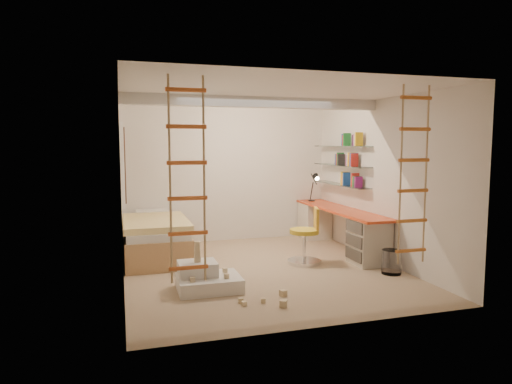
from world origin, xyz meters
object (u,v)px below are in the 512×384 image
object	(u,v)px
desk	(339,227)
swivel_chair	(306,243)
play_platform	(206,279)
bed	(155,238)

from	to	relation	value
desk	swivel_chair	xyz separation A→B (m)	(-0.94, -0.72, -0.07)
desk	play_platform	distance (m)	3.12
bed	play_platform	size ratio (longest dim) A/B	2.45
desk	bed	distance (m)	3.22
bed	swivel_chair	size ratio (longest dim) A/B	2.24
desk	swivel_chair	world-z (taller)	swivel_chair
bed	play_platform	distance (m)	1.99
desk	bed	size ratio (longest dim) A/B	1.40
desk	bed	world-z (taller)	desk
play_platform	desk	bearing A→B (deg)	29.97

